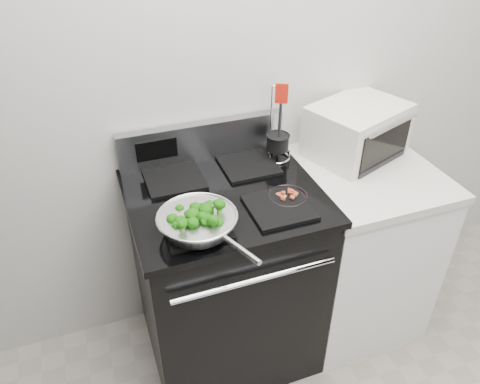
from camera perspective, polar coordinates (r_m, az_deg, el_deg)
name	(u,v)px	position (r m, az deg, el deg)	size (l,w,h in m)	color
back_wall	(263,63)	(2.11, 2.86, 15.40)	(4.00, 0.02, 2.70)	#B7B4AE
gas_range	(226,275)	(2.22, -1.72, -10.03)	(0.79, 0.69, 1.13)	black
counter	(353,246)	(2.47, 13.66, -6.43)	(0.62, 0.68, 0.92)	white
skillet	(198,222)	(1.70, -5.16, -3.62)	(0.30, 0.45, 0.06)	silver
broccoli_pile	(197,217)	(1.69, -5.25, -3.11)	(0.23, 0.23, 0.08)	#093104
bacon_plate	(288,195)	(1.89, 5.88, -0.31)	(0.16, 0.16, 0.04)	black
utensil_holder	(278,146)	(2.13, 4.60, 5.62)	(0.12, 0.12, 0.37)	silver
toaster_oven	(357,130)	(2.27, 14.05, 7.31)	(0.51, 0.45, 0.25)	silver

